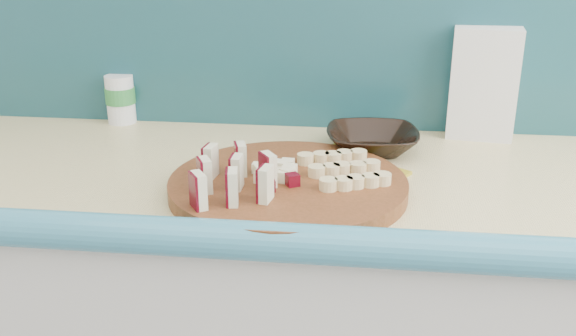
# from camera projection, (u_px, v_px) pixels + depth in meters

# --- Properties ---
(backsplash) EXTENTS (2.20, 0.02, 0.50)m
(backsplash) POSITION_uv_depth(u_px,v_px,m) (365.00, 16.00, 1.38)
(backsplash) COLOR teal
(backsplash) RESTS_ON kitchen_counter
(cutting_board) EXTENTS (0.53, 0.53, 0.03)m
(cutting_board) POSITION_uv_depth(u_px,v_px,m) (288.00, 186.00, 1.11)
(cutting_board) COLOR #4A270F
(cutting_board) RESTS_ON kitchen_counter
(apple_wedges) EXTENTS (0.14, 0.19, 0.06)m
(apple_wedges) POSITION_uv_depth(u_px,v_px,m) (232.00, 175.00, 1.05)
(apple_wedges) COLOR beige
(apple_wedges) RESTS_ON cutting_board
(apple_chunks) EXTENTS (0.07, 0.07, 0.02)m
(apple_chunks) POSITION_uv_depth(u_px,v_px,m) (273.00, 175.00, 1.09)
(apple_chunks) COLOR beige
(apple_chunks) RESTS_ON cutting_board
(banana_slices) EXTENTS (0.17, 0.18, 0.02)m
(banana_slices) POSITION_uv_depth(u_px,v_px,m) (344.00, 169.00, 1.12)
(banana_slices) COLOR #DAC285
(banana_slices) RESTS_ON cutting_board
(brown_bowl) EXTENTS (0.20, 0.20, 0.05)m
(brown_bowl) POSITION_uv_depth(u_px,v_px,m) (372.00, 141.00, 1.31)
(brown_bowl) COLOR black
(brown_bowl) RESTS_ON kitchen_counter
(flour_bag) EXTENTS (0.15, 0.12, 0.24)m
(flour_bag) POSITION_uv_depth(u_px,v_px,m) (483.00, 82.00, 1.38)
(flour_bag) COLOR silver
(flour_bag) RESTS_ON kitchen_counter
(canister) EXTENTS (0.07, 0.07, 0.11)m
(canister) POSITION_uv_depth(u_px,v_px,m) (120.00, 98.00, 1.49)
(canister) COLOR white
(canister) RESTS_ON kitchen_counter
(banana_peel) EXTENTS (0.22, 0.19, 0.01)m
(banana_peel) POSITION_uv_depth(u_px,v_px,m) (342.00, 161.00, 1.25)
(banana_peel) COLOR yellow
(banana_peel) RESTS_ON kitchen_counter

